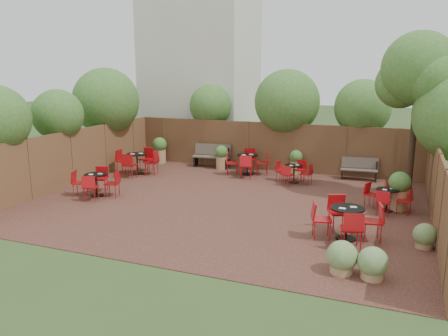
% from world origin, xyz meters
% --- Properties ---
extents(ground, '(80.00, 80.00, 0.00)m').
position_xyz_m(ground, '(0.00, 0.00, 0.00)').
color(ground, '#354F23').
rests_on(ground, ground).
extents(courtyard_paving, '(12.00, 10.00, 0.02)m').
position_xyz_m(courtyard_paving, '(0.00, 0.00, 0.01)').
color(courtyard_paving, '#3B1B18').
rests_on(courtyard_paving, ground).
extents(fence_back, '(12.00, 0.08, 2.00)m').
position_xyz_m(fence_back, '(0.00, 5.00, 1.00)').
color(fence_back, '#4D2F1C').
rests_on(fence_back, ground).
extents(fence_left, '(0.08, 10.00, 2.00)m').
position_xyz_m(fence_left, '(-6.00, 0.00, 1.00)').
color(fence_left, '#4D2F1C').
rests_on(fence_left, ground).
extents(fence_right, '(0.08, 10.00, 2.00)m').
position_xyz_m(fence_right, '(6.00, 0.00, 1.00)').
color(fence_right, '#4D2F1C').
rests_on(fence_right, ground).
extents(neighbour_building, '(5.00, 4.00, 8.00)m').
position_xyz_m(neighbour_building, '(-4.50, 8.00, 4.00)').
color(neighbour_building, beige).
rests_on(neighbour_building, ground).
extents(overhang_foliage, '(15.96, 10.51, 2.76)m').
position_xyz_m(overhang_foliage, '(-0.80, 3.08, 2.75)').
color(overhang_foliage, '#376621').
rests_on(overhang_foliage, ground).
extents(courtyard_tree, '(2.52, 2.42, 5.29)m').
position_xyz_m(courtyard_tree, '(5.34, 2.47, 4.00)').
color(courtyard_tree, black).
rests_on(courtyard_tree, courtyard_paving).
extents(park_bench_left, '(1.63, 0.67, 0.98)m').
position_xyz_m(park_bench_left, '(-2.49, 4.63, 0.52)').
color(park_bench_left, brown).
rests_on(park_bench_left, courtyard_paving).
extents(park_bench_right, '(1.39, 0.55, 0.84)m').
position_xyz_m(park_bench_right, '(3.62, 4.62, 0.45)').
color(park_bench_right, brown).
rests_on(park_bench_right, courtyard_paving).
extents(bistro_tables, '(11.05, 7.39, 0.96)m').
position_xyz_m(bistro_tables, '(-0.32, 1.17, 0.47)').
color(bistro_tables, black).
rests_on(bistro_tables, courtyard_paving).
extents(planters, '(10.66, 4.13, 1.17)m').
position_xyz_m(planters, '(-0.12, 3.45, 0.61)').
color(planters, '#9F7B4F').
rests_on(planters, courtyard_paving).
extents(low_shrubs, '(2.24, 2.71, 0.69)m').
position_xyz_m(low_shrubs, '(4.68, -3.32, 0.34)').
color(low_shrubs, '#9F7B4F').
rests_on(low_shrubs, courtyard_paving).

